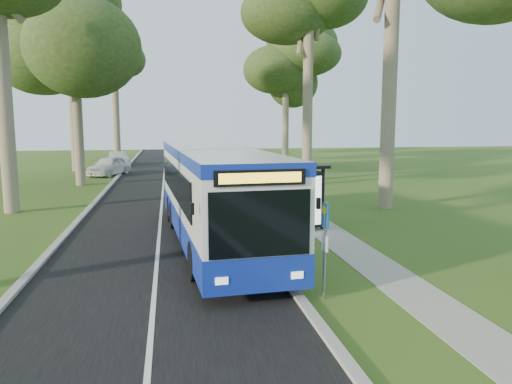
# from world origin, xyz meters

# --- Properties ---
(ground) EXTENTS (120.00, 120.00, 0.00)m
(ground) POSITION_xyz_m (0.00, 0.00, 0.00)
(ground) COLOR #32531A
(ground) RESTS_ON ground
(road) EXTENTS (7.00, 100.00, 0.02)m
(road) POSITION_xyz_m (-3.50, 10.00, 0.01)
(road) COLOR black
(road) RESTS_ON ground
(kerb_east) EXTENTS (0.25, 100.00, 0.12)m
(kerb_east) POSITION_xyz_m (0.00, 10.00, 0.06)
(kerb_east) COLOR #9E9B93
(kerb_east) RESTS_ON ground
(kerb_west) EXTENTS (0.25, 100.00, 0.12)m
(kerb_west) POSITION_xyz_m (-7.00, 10.00, 0.06)
(kerb_west) COLOR #9E9B93
(kerb_west) RESTS_ON ground
(centre_line) EXTENTS (0.12, 100.00, 0.00)m
(centre_line) POSITION_xyz_m (-3.50, 10.00, 0.02)
(centre_line) COLOR white
(centre_line) RESTS_ON road
(footpath) EXTENTS (1.50, 100.00, 0.02)m
(footpath) POSITION_xyz_m (3.00, 10.00, 0.01)
(footpath) COLOR gray
(footpath) RESTS_ON ground
(bus) EXTENTS (3.59, 12.94, 3.39)m
(bus) POSITION_xyz_m (-1.51, 0.21, 1.76)
(bus) COLOR white
(bus) RESTS_ON ground
(bus_stop_sign) EXTENTS (0.09, 0.34, 2.41)m
(bus_stop_sign) POSITION_xyz_m (0.62, -5.75, 1.51)
(bus_stop_sign) COLOR gray
(bus_stop_sign) RESTS_ON ground
(bus_shelter) EXTENTS (2.34, 3.33, 2.59)m
(bus_shelter) POSITION_xyz_m (2.17, 2.49, 1.82)
(bus_shelter) COLOR black
(bus_shelter) RESTS_ON ground
(litter_bin) EXTENTS (0.58, 0.58, 1.02)m
(litter_bin) POSITION_xyz_m (0.60, 8.46, 0.52)
(litter_bin) COLOR black
(litter_bin) RESTS_ON ground
(car_white) EXTENTS (3.46, 4.86, 1.54)m
(car_white) POSITION_xyz_m (-7.80, 23.91, 0.77)
(car_white) COLOR white
(car_white) RESTS_ON ground
(car_silver) EXTENTS (2.39, 4.31, 1.35)m
(car_silver) POSITION_xyz_m (-7.89, 32.90, 0.67)
(car_silver) COLOR #B5B8BE
(car_silver) RESTS_ON ground
(tree_west_c) EXTENTS (5.20, 5.20, 13.50)m
(tree_west_c) POSITION_xyz_m (-9.00, 18.00, 10.01)
(tree_west_c) COLOR #7A6B56
(tree_west_c) RESTS_ON ground
(tree_west_d) EXTENTS (5.20, 5.20, 17.53)m
(tree_west_d) POSITION_xyz_m (-11.00, 28.00, 12.96)
(tree_west_d) COLOR #7A6B56
(tree_west_d) RESTS_ON ground
(tree_west_e) EXTENTS (5.20, 5.20, 16.24)m
(tree_west_e) POSITION_xyz_m (-8.50, 38.00, 12.02)
(tree_west_e) COLOR #7A6B56
(tree_west_e) RESTS_ON ground
(tree_east_c) EXTENTS (5.20, 5.20, 16.94)m
(tree_east_c) POSITION_xyz_m (6.80, 18.00, 12.53)
(tree_east_c) COLOR #7A6B56
(tree_east_c) RESTS_ON ground
(tree_east_d) EXTENTS (5.20, 5.20, 12.86)m
(tree_east_d) POSITION_xyz_m (8.00, 30.00, 9.54)
(tree_east_d) COLOR #7A6B56
(tree_east_d) RESTS_ON ground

